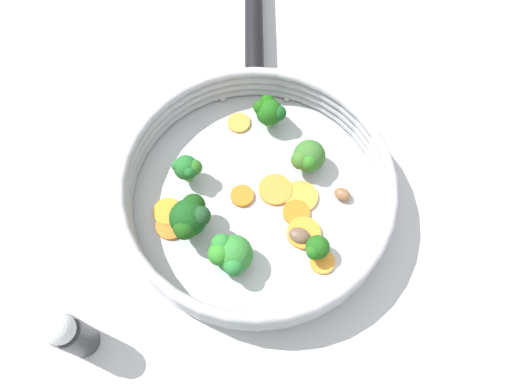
{
  "coord_description": "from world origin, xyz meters",
  "views": [
    {
      "loc": [
        0.15,
        0.22,
        0.59
      ],
      "look_at": [
        0.0,
        0.0,
        0.03
      ],
      "focal_mm": 35.0,
      "sensor_mm": 36.0,
      "label": 1
    }
  ],
  "objects_px": {
    "carrot_slice_2": "(168,212)",
    "broccoli_floret_2": "(269,111)",
    "broccoli_floret_4": "(307,156)",
    "carrot_slice_3": "(171,225)",
    "carrot_slice_7": "(242,196)",
    "carrot_slice_8": "(239,123)",
    "skillet": "(256,199)",
    "carrot_slice_4": "(304,233)",
    "broccoli_floret_5": "(187,168)",
    "mushroom_piece_1": "(343,194)",
    "carrot_slice_6": "(301,197)",
    "broccoli_floret_1": "(317,248)",
    "mushroom_piece_0": "(299,236)",
    "carrot_slice_5": "(296,213)",
    "broccoli_floret_3": "(190,218)",
    "carrot_slice_1": "(322,262)",
    "broccoli_floret_0": "(230,254)",
    "carrot_slice_0": "(275,190)",
    "salt_shaker": "(71,335)"
  },
  "relations": [
    {
      "from": "skillet",
      "to": "broccoli_floret_4",
      "type": "height_order",
      "value": "broccoli_floret_4"
    },
    {
      "from": "carrot_slice_4",
      "to": "carrot_slice_7",
      "type": "relative_size",
      "value": 1.41
    },
    {
      "from": "broccoli_floret_1",
      "to": "mushroom_piece_1",
      "type": "bearing_deg",
      "value": -151.23
    },
    {
      "from": "broccoli_floret_3",
      "to": "salt_shaker",
      "type": "xyz_separation_m",
      "value": [
        0.17,
        0.04,
        -0.0
      ]
    },
    {
      "from": "skillet",
      "to": "carrot_slice_0",
      "type": "xyz_separation_m",
      "value": [
        -0.03,
        0.01,
        0.01
      ]
    },
    {
      "from": "carrot_slice_2",
      "to": "salt_shaker",
      "type": "height_order",
      "value": "salt_shaker"
    },
    {
      "from": "carrot_slice_4",
      "to": "broccoli_floret_0",
      "type": "relative_size",
      "value": 0.79
    },
    {
      "from": "skillet",
      "to": "carrot_slice_4",
      "type": "distance_m",
      "value": 0.08
    },
    {
      "from": "carrot_slice_5",
      "to": "broccoli_floret_4",
      "type": "height_order",
      "value": "broccoli_floret_4"
    },
    {
      "from": "carrot_slice_7",
      "to": "broccoli_floret_5",
      "type": "distance_m",
      "value": 0.08
    },
    {
      "from": "carrot_slice_8",
      "to": "broccoli_floret_2",
      "type": "height_order",
      "value": "broccoli_floret_2"
    },
    {
      "from": "carrot_slice_0",
      "to": "skillet",
      "type": "bearing_deg",
      "value": -13.96
    },
    {
      "from": "broccoli_floret_5",
      "to": "mushroom_piece_1",
      "type": "relative_size",
      "value": 2.08
    },
    {
      "from": "carrot_slice_4",
      "to": "broccoli_floret_5",
      "type": "height_order",
      "value": "broccoli_floret_5"
    },
    {
      "from": "carrot_slice_0",
      "to": "carrot_slice_2",
      "type": "relative_size",
      "value": 1.19
    },
    {
      "from": "carrot_slice_0",
      "to": "broccoli_floret_3",
      "type": "relative_size",
      "value": 0.76
    },
    {
      "from": "carrot_slice_4",
      "to": "carrot_slice_8",
      "type": "distance_m",
      "value": 0.18
    },
    {
      "from": "broccoli_floret_1",
      "to": "mushroom_piece_0",
      "type": "distance_m",
      "value": 0.03
    },
    {
      "from": "skillet",
      "to": "broccoli_floret_2",
      "type": "bearing_deg",
      "value": -133.5
    },
    {
      "from": "broccoli_floret_4",
      "to": "carrot_slice_5",
      "type": "bearing_deg",
      "value": 43.72
    },
    {
      "from": "carrot_slice_4",
      "to": "mushroom_piece_0",
      "type": "distance_m",
      "value": 0.01
    },
    {
      "from": "carrot_slice_8",
      "to": "broccoli_floret_0",
      "type": "height_order",
      "value": "broccoli_floret_0"
    },
    {
      "from": "carrot_slice_6",
      "to": "broccoli_floret_4",
      "type": "relative_size",
      "value": 0.92
    },
    {
      "from": "broccoli_floret_5",
      "to": "mushroom_piece_0",
      "type": "relative_size",
      "value": 1.68
    },
    {
      "from": "carrot_slice_2",
      "to": "carrot_slice_8",
      "type": "relative_size",
      "value": 1.16
    },
    {
      "from": "mushroom_piece_0",
      "to": "salt_shaker",
      "type": "xyz_separation_m",
      "value": [
        0.27,
        -0.04,
        0.03
      ]
    },
    {
      "from": "broccoli_floret_4",
      "to": "broccoli_floret_5",
      "type": "xyz_separation_m",
      "value": [
        0.13,
        -0.07,
        0.0
      ]
    },
    {
      "from": "carrot_slice_3",
      "to": "broccoli_floret_2",
      "type": "xyz_separation_m",
      "value": [
        -0.19,
        -0.05,
        0.03
      ]
    },
    {
      "from": "mushroom_piece_1",
      "to": "carrot_slice_8",
      "type": "bearing_deg",
      "value": -74.27
    },
    {
      "from": "carrot_slice_1",
      "to": "carrot_slice_5",
      "type": "xyz_separation_m",
      "value": [
        -0.01,
        -0.07,
        0.0
      ]
    },
    {
      "from": "carrot_slice_6",
      "to": "broccoli_floret_5",
      "type": "relative_size",
      "value": 0.97
    },
    {
      "from": "carrot_slice_1",
      "to": "broccoli_floret_2",
      "type": "xyz_separation_m",
      "value": [
        -0.06,
        -0.2,
        0.03
      ]
    },
    {
      "from": "broccoli_floret_2",
      "to": "broccoli_floret_5",
      "type": "distance_m",
      "value": 0.13
    },
    {
      "from": "carrot_slice_4",
      "to": "mushroom_piece_1",
      "type": "height_order",
      "value": "mushroom_piece_1"
    },
    {
      "from": "carrot_slice_1",
      "to": "broccoli_floret_0",
      "type": "bearing_deg",
      "value": -35.1
    },
    {
      "from": "skillet",
      "to": "carrot_slice_2",
      "type": "xyz_separation_m",
      "value": [
        0.1,
        -0.04,
        0.01
      ]
    },
    {
      "from": "carrot_slice_3",
      "to": "mushroom_piece_0",
      "type": "distance_m",
      "value": 0.16
    },
    {
      "from": "carrot_slice_5",
      "to": "carrot_slice_1",
      "type": "bearing_deg",
      "value": 79.88
    },
    {
      "from": "broccoli_floret_4",
      "to": "carrot_slice_3",
      "type": "bearing_deg",
      "value": -7.82
    },
    {
      "from": "salt_shaker",
      "to": "carrot_slice_7",
      "type": "bearing_deg",
      "value": -169.87
    },
    {
      "from": "broccoli_floret_5",
      "to": "salt_shaker",
      "type": "height_order",
      "value": "salt_shaker"
    },
    {
      "from": "carrot_slice_1",
      "to": "carrot_slice_2",
      "type": "relative_size",
      "value": 0.83
    },
    {
      "from": "carrot_slice_1",
      "to": "carrot_slice_7",
      "type": "xyz_separation_m",
      "value": [
        0.03,
        -0.13,
        0.0
      ]
    },
    {
      "from": "carrot_slice_4",
      "to": "broccoli_floret_1",
      "type": "bearing_deg",
      "value": 81.01
    },
    {
      "from": "carrot_slice_7",
      "to": "broccoli_floret_4",
      "type": "distance_m",
      "value": 0.1
    },
    {
      "from": "carrot_slice_8",
      "to": "broccoli_floret_4",
      "type": "bearing_deg",
      "value": 109.22
    },
    {
      "from": "carrot_slice_5",
      "to": "broccoli_floret_3",
      "type": "height_order",
      "value": "broccoli_floret_3"
    },
    {
      "from": "carrot_slice_2",
      "to": "broccoli_floret_2",
      "type": "bearing_deg",
      "value": -168.42
    },
    {
      "from": "skillet",
      "to": "broccoli_floret_5",
      "type": "xyz_separation_m",
      "value": [
        0.06,
        -0.07,
        0.04
      ]
    },
    {
      "from": "carrot_slice_2",
      "to": "carrot_slice_8",
      "type": "distance_m",
      "value": 0.16
    }
  ]
}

